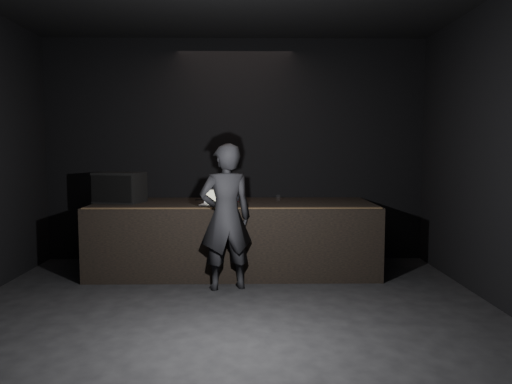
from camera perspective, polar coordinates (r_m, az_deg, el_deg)
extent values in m
plane|color=black|center=(4.80, -3.51, -16.78)|extent=(7.00, 7.00, 0.00)
cube|color=black|center=(7.96, -2.39, 4.77)|extent=(6.00, 0.10, 3.50)
cube|color=black|center=(0.98, -13.71, 2.99)|extent=(6.00, 0.10, 3.50)
cube|color=black|center=(7.30, -2.52, -5.12)|extent=(4.00, 1.50, 1.00)
cube|color=brown|center=(6.53, -2.72, -1.83)|extent=(3.92, 0.10, 0.01)
cube|color=black|center=(7.48, -15.32, 0.51)|extent=(0.75, 0.61, 0.44)
cube|color=black|center=(7.27, -16.23, 0.36)|extent=(0.60, 0.17, 0.38)
cylinder|color=black|center=(7.78, -4.41, -0.73)|extent=(0.65, 0.48, 0.02)
cube|color=silver|center=(6.90, -5.03, -1.46)|extent=(0.36, 0.29, 0.02)
cube|color=silver|center=(6.90, -5.04, -1.38)|extent=(0.29, 0.19, 0.00)
cube|color=silver|center=(7.03, -4.67, -0.45)|extent=(0.32, 0.14, 0.20)
cube|color=gold|center=(7.02, -4.69, -0.46)|extent=(0.28, 0.12, 0.16)
cylinder|color=silver|center=(6.93, -2.30, -0.73)|extent=(0.07, 0.07, 0.18)
cylinder|color=navy|center=(6.93, -2.30, -0.68)|extent=(0.08, 0.08, 0.08)
cylinder|color=maroon|center=(6.94, -2.30, -1.05)|extent=(0.08, 0.08, 0.01)
cylinder|color=white|center=(7.47, 2.57, -0.67)|extent=(0.07, 0.07, 0.09)
cube|color=white|center=(6.58, -3.63, -1.72)|extent=(0.08, 0.14, 0.03)
imported|color=black|center=(6.30, -3.46, -2.86)|extent=(0.77, 0.61, 1.84)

